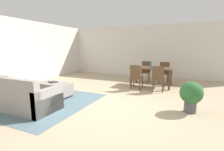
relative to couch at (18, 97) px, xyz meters
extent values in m
plane|color=tan|center=(2.05, 1.14, -0.29)|extent=(10.80, 10.80, 0.00)
cube|color=silver|center=(2.05, 6.14, 1.06)|extent=(9.00, 0.12, 2.70)
cube|color=silver|center=(-2.45, 1.64, 1.06)|extent=(0.12, 11.00, 2.70)
cube|color=slate|center=(0.05, 0.62, -0.29)|extent=(3.00, 2.80, 0.01)
cube|color=gray|center=(0.00, 0.05, -0.08)|extent=(2.13, 0.87, 0.42)
cube|color=gray|center=(0.00, -0.30, 0.35)|extent=(2.13, 0.16, 0.44)
cube|color=gray|center=(1.00, 0.05, 0.02)|extent=(0.14, 0.87, 0.62)
cube|color=tan|center=(-0.41, -0.02, 0.33)|extent=(0.41, 0.15, 0.41)
cube|color=silver|center=(0.42, -0.05, 0.30)|extent=(0.35, 0.11, 0.35)
cube|color=gray|center=(0.09, 1.19, -0.04)|extent=(1.12, 0.55, 0.37)
cylinder|color=#513823|center=(-0.41, 1.41, -0.26)|extent=(0.05, 0.05, 0.06)
cylinder|color=#513823|center=(0.60, 1.41, -0.26)|extent=(0.05, 0.05, 0.06)
cylinder|color=#513823|center=(-0.41, 0.97, -0.26)|extent=(0.05, 0.05, 0.06)
cylinder|color=#513823|center=(0.60, 0.97, -0.26)|extent=(0.05, 0.05, 0.06)
cylinder|color=brown|center=(-1.19, 0.29, -0.02)|extent=(0.04, 0.04, 0.54)
cube|color=#513823|center=(2.65, 3.88, 0.45)|extent=(1.57, 0.90, 0.04)
cube|color=#513823|center=(1.92, 4.28, 0.07)|extent=(0.07, 0.07, 0.72)
cube|color=#513823|center=(3.37, 4.28, 0.07)|extent=(0.07, 0.07, 0.72)
cube|color=#513823|center=(1.92, 3.49, 0.07)|extent=(0.07, 0.07, 0.72)
cube|color=#513823|center=(3.37, 3.49, 0.07)|extent=(0.07, 0.07, 0.72)
cube|color=#513823|center=(2.25, 3.15, 0.14)|extent=(0.41, 0.41, 0.04)
cube|color=#513823|center=(2.25, 2.97, 0.39)|extent=(0.40, 0.05, 0.47)
cylinder|color=#513823|center=(2.09, 3.33, -0.09)|extent=(0.04, 0.04, 0.41)
cylinder|color=#513823|center=(2.43, 3.32, -0.09)|extent=(0.04, 0.04, 0.41)
cylinder|color=#513823|center=(2.08, 2.99, -0.09)|extent=(0.04, 0.04, 0.41)
cylinder|color=#513823|center=(2.42, 2.98, -0.09)|extent=(0.04, 0.04, 0.41)
cube|color=#513823|center=(3.04, 3.18, 0.14)|extent=(0.41, 0.41, 0.04)
cube|color=#513823|center=(3.04, 3.00, 0.39)|extent=(0.40, 0.05, 0.47)
cylinder|color=#513823|center=(2.87, 3.36, -0.09)|extent=(0.04, 0.04, 0.41)
cylinder|color=#513823|center=(3.21, 3.35, -0.09)|extent=(0.04, 0.04, 0.41)
cylinder|color=#513823|center=(2.87, 3.02, -0.09)|extent=(0.04, 0.04, 0.41)
cylinder|color=#513823|center=(3.21, 3.01, -0.09)|extent=(0.04, 0.04, 0.41)
cube|color=#513823|center=(2.23, 4.64, 0.14)|extent=(0.40, 0.40, 0.04)
cube|color=#513823|center=(2.23, 4.82, 0.39)|extent=(0.40, 0.04, 0.47)
cylinder|color=#513823|center=(2.40, 4.47, -0.09)|extent=(0.04, 0.04, 0.41)
cylinder|color=#513823|center=(2.06, 4.47, -0.09)|extent=(0.04, 0.04, 0.41)
cylinder|color=#513823|center=(2.40, 4.81, -0.09)|extent=(0.04, 0.04, 0.41)
cylinder|color=#513823|center=(2.06, 4.81, -0.09)|extent=(0.04, 0.04, 0.41)
cube|color=#513823|center=(3.05, 4.59, 0.14)|extent=(0.40, 0.40, 0.04)
cube|color=#513823|center=(3.05, 4.77, 0.39)|extent=(0.40, 0.04, 0.47)
cylinder|color=#513823|center=(3.22, 4.41, -0.09)|extent=(0.04, 0.04, 0.41)
cylinder|color=#513823|center=(2.88, 4.42, -0.09)|extent=(0.04, 0.04, 0.41)
cylinder|color=#513823|center=(3.22, 4.75, -0.09)|extent=(0.04, 0.04, 0.41)
cylinder|color=#513823|center=(2.88, 4.76, -0.09)|extent=(0.04, 0.04, 0.41)
cylinder|color=slate|center=(2.62, 3.85, 0.59)|extent=(0.09, 0.09, 0.25)
cube|color=#333338|center=(0.00, 1.25, 0.16)|extent=(0.30, 0.26, 0.03)
cylinder|color=#4C4C51|center=(4.04, 1.51, -0.16)|extent=(0.28, 0.28, 0.26)
sphere|color=#2D6633|center=(4.04, 1.51, 0.19)|extent=(0.53, 0.53, 0.53)
camera|label=1|loc=(3.85, -2.69, 1.26)|focal=26.24mm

